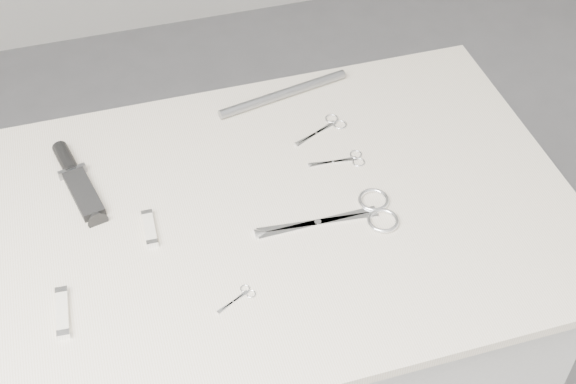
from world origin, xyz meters
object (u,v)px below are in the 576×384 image
object	(u,v)px
embroidery_scissors_a	(327,127)
metal_rail	(283,94)
plinth	(284,360)
sheathed_knife	(75,178)
pocket_knife_a	(63,313)
tiny_scissors	(240,297)
pocket_knife_b	(150,229)
large_shears	(357,215)
embroidery_scissors_b	(346,160)

from	to	relation	value
embroidery_scissors_a	metal_rail	distance (m)	0.12
plinth	metal_rail	size ratio (longest dim) A/B	3.28
embroidery_scissors_a	metal_rail	world-z (taller)	metal_rail
sheathed_knife	pocket_knife_a	world-z (taller)	sheathed_knife
tiny_scissors	pocket_knife_b	world-z (taller)	pocket_knife_b
large_shears	pocket_knife_b	size ratio (longest dim) A/B	3.08
pocket_knife_a	pocket_knife_b	distance (m)	0.20
embroidery_scissors_a	metal_rail	xyz separation A→B (m)	(-0.05, 0.11, 0.01)
sheathed_knife	metal_rail	size ratio (longest dim) A/B	0.72
large_shears	metal_rail	xyz separation A→B (m)	(-0.03, 0.34, 0.01)
plinth	embroidery_scissors_b	world-z (taller)	embroidery_scissors_b
embroidery_scissors_a	pocket_knife_b	xyz separation A→B (m)	(-0.37, -0.16, 0.00)
large_shears	embroidery_scissors_b	bearing A→B (deg)	80.58
embroidery_scissors_b	metal_rail	bearing A→B (deg)	110.38
plinth	pocket_knife_a	size ratio (longest dim) A/B	9.62
large_shears	embroidery_scissors_a	world-z (taller)	large_shears
embroidery_scissors_a	embroidery_scissors_b	world-z (taller)	same
large_shears	pocket_knife_b	xyz separation A→B (m)	(-0.34, 0.07, 0.00)
pocket_knife_b	embroidery_scissors_a	bearing A→B (deg)	-63.63
plinth	embroidery_scissors_a	bearing A→B (deg)	52.21
embroidery_scissors_a	pocket_knife_a	distance (m)	0.60
plinth	pocket_knife_b	xyz separation A→B (m)	(-0.23, 0.01, 0.47)
embroidery_scissors_a	metal_rail	bearing A→B (deg)	91.72
large_shears	pocket_knife_b	world-z (taller)	pocket_knife_b
sheathed_knife	metal_rail	bearing A→B (deg)	-86.23
plinth	embroidery_scissors_a	distance (m)	0.52
pocket_knife_a	pocket_knife_b	bearing A→B (deg)	-46.24
large_shears	sheathed_knife	size ratio (longest dim) A/B	1.21
embroidery_scissors_b	pocket_knife_a	size ratio (longest dim) A/B	1.10
pocket_knife_b	plinth	bearing A→B (deg)	-91.40
tiny_scissors	sheathed_knife	size ratio (longest dim) A/B	0.34
embroidery_scissors_a	embroidery_scissors_b	size ratio (longest dim) A/B	1.10
embroidery_scissors_b	embroidery_scissors_a	bearing A→B (deg)	96.98
embroidery_scissors_b	pocket_knife_b	bearing A→B (deg)	-164.67
sheathed_knife	pocket_knife_b	distance (m)	0.19
plinth	metal_rail	world-z (taller)	metal_rail
metal_rail	tiny_scissors	bearing A→B (deg)	-114.13
tiny_scissors	pocket_knife_b	distance (m)	0.21
large_shears	sheathed_knife	world-z (taller)	sheathed_knife
metal_rail	embroidery_scissors_a	bearing A→B (deg)	-64.04
tiny_scissors	metal_rail	bearing A→B (deg)	39.55
sheathed_knife	metal_rail	world-z (taller)	sheathed_knife
large_shears	metal_rail	distance (m)	0.34
pocket_knife_b	metal_rail	world-z (taller)	metal_rail
sheathed_knife	tiny_scissors	bearing A→B (deg)	-159.27
plinth	sheathed_knife	size ratio (longest dim) A/B	4.53
pocket_knife_a	sheathed_knife	bearing A→B (deg)	-6.38
pocket_knife_a	metal_rail	world-z (taller)	metal_rail
tiny_scissors	metal_rail	distance (m)	0.49
embroidery_scissors_b	pocket_knife_a	distance (m)	0.56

